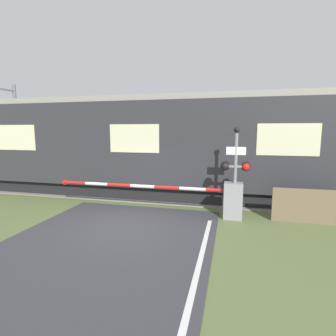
% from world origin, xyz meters
% --- Properties ---
extents(ground_plane, '(80.00, 80.00, 0.00)m').
position_xyz_m(ground_plane, '(0.00, 0.00, 0.00)').
color(ground_plane, '#5B6B3D').
extents(track_bed, '(36.00, 3.20, 0.13)m').
position_xyz_m(track_bed, '(0.00, 4.07, 0.02)').
color(track_bed, gray).
rests_on(track_bed, ground_plane).
extents(train, '(20.42, 3.05, 4.30)m').
position_xyz_m(train, '(-0.68, 4.07, 2.20)').
color(train, black).
rests_on(train, ground_plane).
extents(crossing_barrier, '(6.70, 0.44, 1.21)m').
position_xyz_m(crossing_barrier, '(2.56, 1.46, 0.67)').
color(crossing_barrier, gray).
rests_on(crossing_barrier, ground_plane).
extents(signal_post, '(0.96, 0.26, 3.01)m').
position_xyz_m(signal_post, '(3.21, 1.47, 1.72)').
color(signal_post, gray).
rests_on(signal_post, ground_plane).
extents(catenary_pole, '(0.20, 1.90, 5.64)m').
position_xyz_m(catenary_pole, '(-9.80, 6.36, 2.97)').
color(catenary_pole, slate).
rests_on(catenary_pole, ground_plane).
extents(roadside_fence, '(2.40, 0.06, 1.10)m').
position_xyz_m(roadside_fence, '(5.59, 1.56, 0.55)').
color(roadside_fence, '#726047').
rests_on(roadside_fence, ground_plane).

